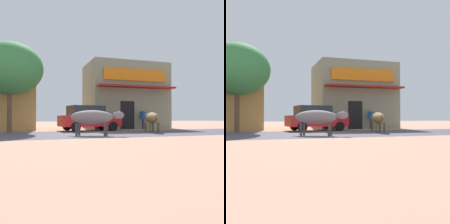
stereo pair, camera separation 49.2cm
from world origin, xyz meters
TOP-DOWN VIEW (x-y plane):
  - ground at (0.00, 0.00)m, footprint 80.00×80.00m
  - asphalt_road at (0.00, 0.00)m, footprint 72.00×5.60m
  - storefront_right_club at (4.77, 6.77)m, footprint 6.34×5.28m
  - roadside_tree at (-4.04, 3.04)m, footprint 3.90×3.90m
  - parked_hatchback_car at (0.79, 3.18)m, footprint 4.11×2.40m
  - cow_near_brown at (-0.01, -1.15)m, footprint 2.61×1.60m
  - cow_far_dark at (3.97, 0.41)m, footprint 1.24×2.78m
  - pedestrian_by_shop at (5.23, 4.17)m, footprint 0.45×0.61m

SIDE VIEW (x-z plane):
  - ground at x=0.00m, z-range 0.00..0.00m
  - asphalt_road at x=0.00m, z-range 0.00..0.00m
  - parked_hatchback_car at x=0.79m, z-range 0.02..1.66m
  - cow_far_dark at x=3.97m, z-range 0.26..1.44m
  - pedestrian_by_shop at x=5.23m, z-range 0.12..1.64m
  - cow_near_brown at x=-0.01m, z-range 0.28..1.51m
  - storefront_right_club at x=4.77m, z-range 0.01..5.28m
  - roadside_tree at x=-4.04m, z-range 1.11..6.45m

